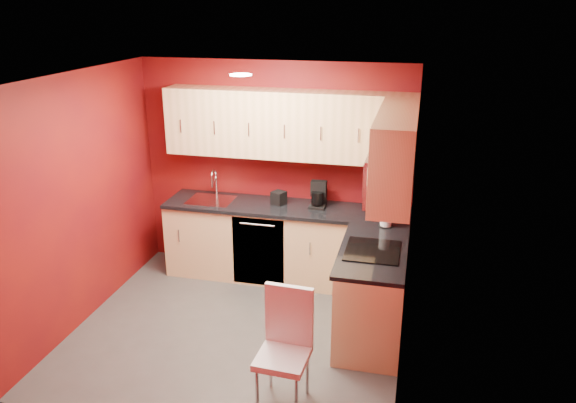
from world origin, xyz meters
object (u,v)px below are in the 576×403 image
at_px(napkin_holder, 279,198).
at_px(paper_towel, 386,214).
at_px(coffee_maker, 318,195).
at_px(dining_chair, 283,352).
at_px(sink, 211,197).
at_px(microwave, 390,175).

xyz_separation_m(napkin_holder, paper_towel, (1.25, -0.39, 0.06)).
distance_m(coffee_maker, napkin_holder, 0.46).
height_order(paper_towel, dining_chair, paper_towel).
height_order(sink, coffee_maker, sink).
bearing_deg(coffee_maker, microwave, -51.80).
distance_m(sink, paper_towel, 2.09).
distance_m(microwave, dining_chair, 1.78).
relative_size(coffee_maker, dining_chair, 0.30).
bearing_deg(napkin_holder, paper_towel, -17.54).
bearing_deg(microwave, coffee_maker, 128.57).
bearing_deg(microwave, dining_chair, -120.92).
xyz_separation_m(microwave, sink, (-2.09, 1.00, -0.72)).
xyz_separation_m(coffee_maker, napkin_holder, (-0.45, -0.00, -0.07)).
bearing_deg(coffee_maker, napkin_holder, 179.71).
xyz_separation_m(sink, paper_towel, (2.05, -0.35, 0.10)).
relative_size(microwave, napkin_holder, 5.06).
bearing_deg(microwave, sink, 154.40).
xyz_separation_m(microwave, napkin_holder, (-1.29, 1.04, -0.67)).
distance_m(napkin_holder, paper_towel, 1.31).
bearing_deg(microwave, napkin_holder, 140.94).
height_order(sink, paper_towel, sink).
distance_m(coffee_maker, paper_towel, 0.88).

